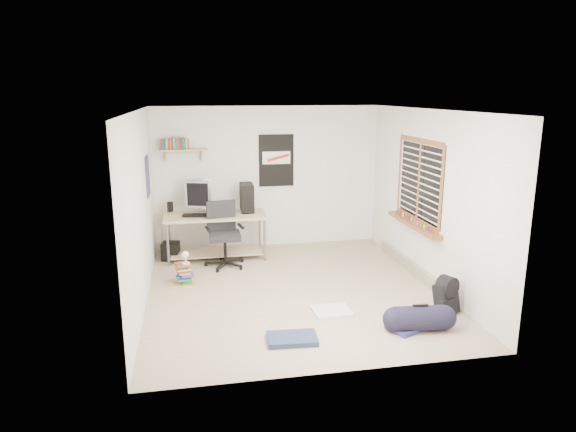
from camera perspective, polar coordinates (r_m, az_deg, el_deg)
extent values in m
cube|color=gray|center=(7.35, 0.48, -8.22)|extent=(4.00, 4.50, 0.01)
cube|color=white|center=(6.83, 0.53, 11.73)|extent=(4.00, 4.50, 0.01)
cube|color=silver|center=(9.17, -2.25, 4.32)|extent=(4.00, 0.01, 2.50)
cube|color=silver|center=(6.89, -16.09, 0.67)|extent=(0.01, 4.50, 2.50)
cube|color=silver|center=(7.62, 15.47, 1.93)|extent=(0.01, 4.50, 2.50)
cube|color=tan|center=(8.69, -7.99, -2.30)|extent=(1.81, 1.13, 0.77)
cube|color=#9B9C9F|center=(8.61, -10.05, 1.72)|extent=(0.41, 0.21, 0.44)
cube|color=#B8B8BE|center=(8.84, -9.83, 2.01)|extent=(0.40, 0.16, 0.43)
cube|color=black|center=(8.71, -4.60, 2.10)|extent=(0.21, 0.44, 0.46)
cube|color=black|center=(8.50, -10.15, 0.12)|extent=(0.47, 0.22, 0.02)
cube|color=black|center=(8.88, -12.96, 1.02)|extent=(0.10, 0.10, 0.16)
cube|color=black|center=(8.74, -8.71, 1.02)|extent=(0.11, 0.11, 0.16)
cube|color=black|center=(8.23, -7.04, -2.29)|extent=(0.78, 0.78, 1.04)
cube|color=tan|center=(8.88, -11.53, 7.21)|extent=(0.80, 0.22, 0.24)
cube|color=black|center=(9.12, -1.30, 6.18)|extent=(0.62, 0.03, 0.92)
cube|color=navy|center=(8.01, -15.33, 4.31)|extent=(0.02, 0.42, 0.60)
cube|color=brown|center=(7.83, 14.24, 3.79)|extent=(0.10, 1.50, 1.26)
cube|color=#B7B2A8|center=(8.16, 13.72, -5.65)|extent=(0.08, 2.50, 0.18)
cube|color=black|center=(6.83, 17.17, -8.75)|extent=(0.36, 0.33, 0.38)
cylinder|color=black|center=(6.31, 14.40, -11.05)|extent=(0.33, 0.33, 0.59)
cube|color=silver|center=(6.65, 4.86, -10.47)|extent=(0.49, 0.42, 0.04)
cube|color=navy|center=(5.93, 0.47, -13.48)|extent=(0.58, 0.39, 0.06)
cube|color=navy|center=(6.36, 13.11, -11.91)|extent=(0.53, 0.47, 0.05)
cube|color=brown|center=(7.70, -11.38, -6.25)|extent=(0.56, 0.52, 0.31)
cube|color=white|center=(7.60, -11.32, -4.66)|extent=(0.15, 0.21, 0.19)
cube|color=black|center=(8.80, -12.91, -3.84)|extent=(0.32, 0.32, 0.31)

